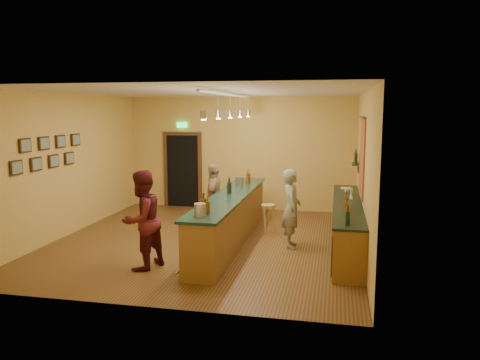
% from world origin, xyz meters
% --- Properties ---
extents(floor, '(7.00, 7.00, 0.00)m').
position_xyz_m(floor, '(0.00, 0.00, 0.00)').
color(floor, '#4E2F16').
rests_on(floor, ground).
extents(ceiling, '(6.50, 7.00, 0.02)m').
position_xyz_m(ceiling, '(0.00, 0.00, 3.20)').
color(ceiling, silver).
rests_on(ceiling, wall_back).
extents(wall_back, '(6.50, 0.02, 3.20)m').
position_xyz_m(wall_back, '(0.00, 3.50, 1.60)').
color(wall_back, '#D9AD51').
rests_on(wall_back, floor).
extents(wall_front, '(6.50, 0.02, 3.20)m').
position_xyz_m(wall_front, '(0.00, -3.50, 1.60)').
color(wall_front, '#D9AD51').
rests_on(wall_front, floor).
extents(wall_left, '(0.02, 7.00, 3.20)m').
position_xyz_m(wall_left, '(-3.25, 0.00, 1.60)').
color(wall_left, '#D9AD51').
rests_on(wall_left, floor).
extents(wall_right, '(0.02, 7.00, 3.20)m').
position_xyz_m(wall_right, '(3.25, 0.00, 1.60)').
color(wall_right, '#D9AD51').
rests_on(wall_right, floor).
extents(doorway, '(1.15, 0.09, 2.48)m').
position_xyz_m(doorway, '(-1.70, 3.47, 1.13)').
color(doorway, black).
rests_on(doorway, wall_back).
extents(tapestry, '(0.03, 1.40, 1.60)m').
position_xyz_m(tapestry, '(3.23, 0.40, 1.85)').
color(tapestry, '#A93621').
rests_on(tapestry, wall_right).
extents(bottle_shelf, '(0.17, 0.55, 0.54)m').
position_xyz_m(bottle_shelf, '(3.17, 1.90, 1.67)').
color(bottle_shelf, '#4A2F16').
rests_on(bottle_shelf, wall_right).
extents(picture_grid, '(0.06, 2.20, 0.70)m').
position_xyz_m(picture_grid, '(-3.21, -0.75, 1.95)').
color(picture_grid, '#382111').
rests_on(picture_grid, wall_left).
extents(back_counter, '(0.60, 4.55, 1.27)m').
position_xyz_m(back_counter, '(2.97, 0.18, 0.49)').
color(back_counter, brown).
rests_on(back_counter, floor).
extents(tasting_bar, '(0.73, 5.10, 1.38)m').
position_xyz_m(tasting_bar, '(0.53, -0.00, 0.61)').
color(tasting_bar, brown).
rests_on(tasting_bar, floor).
extents(pendant_track, '(0.11, 4.60, 0.50)m').
position_xyz_m(pendant_track, '(0.53, -0.00, 2.98)').
color(pendant_track, silver).
rests_on(pendant_track, ceiling).
extents(bartender, '(0.47, 0.64, 1.63)m').
position_xyz_m(bartender, '(1.83, -0.04, 0.82)').
color(bartender, gray).
rests_on(bartender, floor).
extents(customer_a, '(0.93, 1.04, 1.78)m').
position_xyz_m(customer_a, '(-0.65, -1.93, 0.89)').
color(customer_a, '#59191E').
rests_on(customer_a, floor).
extents(customer_b, '(0.45, 0.97, 1.62)m').
position_xyz_m(customer_b, '(-0.02, 0.70, 0.81)').
color(customer_b, '#997A51').
rests_on(customer_b, floor).
extents(bar_stool, '(0.33, 0.33, 0.67)m').
position_xyz_m(bar_stool, '(1.20, 0.95, 0.53)').
color(bar_stool, tan).
rests_on(bar_stool, floor).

